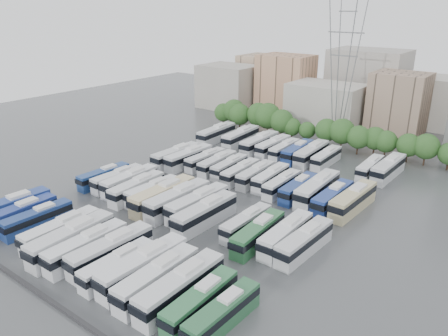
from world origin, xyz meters
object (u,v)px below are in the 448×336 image
Objects in this scene: bus_r1_s1 at (118,179)px; bus_r1_s10 at (246,223)px; bus_r0_s10 at (157,278)px; bus_r3_s2 at (241,137)px; bus_r0_s8 at (118,265)px; bus_r2_s3 at (206,160)px; bus_r3_s9 at (326,157)px; bus_r3_s7 at (298,151)px; bus_r3_s4 at (259,143)px; bus_r2_s4 at (217,163)px; bus_r1_s3 at (137,188)px; bus_r0_s6 at (87,247)px; bus_r1_s13 at (304,242)px; bus_r1_s8 at (205,213)px; bus_r3_s0 at (216,134)px; bus_r3_s5 at (273,146)px; bus_r2_s8 at (271,177)px; bus_r1_s11 at (258,233)px; bus_r0_s0 at (10,208)px; bus_r2_s12 at (333,198)px; bus_r2_s10 at (298,188)px; bus_r1_s12 at (286,235)px; bus_r2_s13 at (353,200)px; bus_r1_s7 at (198,204)px; bus_r2_s1 at (176,155)px; bus_r0_s7 at (111,250)px; bus_r0_s13 at (223,313)px; bus_r0_s2 at (37,219)px; bus_r0_s9 at (143,266)px; bus_r2_s11 at (317,189)px; bus_r2_s6 at (240,172)px; bus_r2_s5 at (229,167)px; bus_r0_s11 at (181,287)px; bus_r0_s4 at (61,231)px; bus_r1_s6 at (178,200)px; bus_r3_s13 at (388,168)px; bus_r3_s8 at (311,153)px; bus_r1_s4 at (153,191)px; bus_r1_s5 at (163,196)px; bus_r0_s1 at (20,215)px; bus_r2_s9 at (282,184)px.

bus_r1_s10 is (29.64, 0.29, -0.06)m from bus_r1_s1.
bus_r3_s2 is (-26.10, 54.36, 0.07)m from bus_r0_s10.
bus_r2_s3 is at bearing 114.36° from bus_r0_s8.
bus_r2_s3 is 1.00× the size of bus_r3_s9.
bus_r3_s4 is at bearing 179.71° from bus_r3_s7.
bus_r1_s3 is at bearing -102.23° from bus_r2_s4.
bus_r0_s6 is 30.15m from bus_r1_s13.
bus_r1_s8 is 6.88m from bus_r1_s10.
bus_r3_s5 is at bearing -0.65° from bus_r3_s0.
bus_r3_s9 is (3.51, 17.24, 0.00)m from bus_r2_s8.
bus_r1_s11 is 42.94m from bus_r3_s4.
bus_r0_s0 is 45.87m from bus_r2_s8.
bus_r1_s13 is 1.01× the size of bus_r2_s12.
bus_r1_s1 and bus_r2_s10 have the same top height.
bus_r1_s12 is 1.01× the size of bus_r2_s12.
bus_r2_s13 is 1.00× the size of bus_r3_s0.
bus_r0_s10 reaches higher than bus_r3_s5.
bus_r1_s7 reaches higher than bus_r2_s1.
bus_r0_s7 is at bearing -114.99° from bus_r2_s12.
bus_r1_s1 is (-39.45, 18.42, 0.03)m from bus_r0_s13.
bus_r0_s9 is at bearing 3.42° from bus_r0_s2.
bus_r0_s9 is 1.05× the size of bus_r2_s1.
bus_r3_s9 is (3.37, 54.75, 0.00)m from bus_r0_s8.
bus_r0_s13 is at bearing -81.07° from bus_r2_s11.
bus_r2_s6 is at bearing 5.15° from bus_r2_s1.
bus_r0_s8 is at bearing -77.84° from bus_r2_s5.
bus_r3_s9 is at bearing 118.57° from bus_r2_s12.
bus_r1_s3 is 1.01× the size of bus_r1_s12.
bus_r0_s11 is 1.02× the size of bus_r1_s7.
bus_r0_s2 is at bearing -97.64° from bus_r3_s4.
bus_r0_s4 is 1.02× the size of bus_r1_s3.
bus_r3_s4 reaches higher than bus_r0_s7.
bus_r1_s1 is at bearing -152.74° from bus_r2_s11.
bus_r1_s6 reaches higher than bus_r0_s13.
bus_r3_s0 is 1.02× the size of bus_r3_s13.
bus_r2_s13 is at bearing -44.05° from bus_r3_s7.
bus_r3_s8 is (6.44, 18.10, 0.32)m from bus_r2_s6.
bus_r1_s12 is at bearing 2.61° from bus_r1_s10.
bus_r3_s9 is (23.37, 53.98, -0.02)m from bus_r0_s2.
bus_r0_s9 reaches higher than bus_r1_s4.
bus_r3_s5 is (-6.49, 34.69, -0.16)m from bus_r1_s7.
bus_r0_s9 is 0.98× the size of bus_r1_s5.
bus_r2_s1 is (-36.34, 15.71, 0.09)m from bus_r1_s12.
bus_r0_s2 is 22.18m from bus_r1_s6.
bus_r0_s6 reaches higher than bus_r2_s4.
bus_r0_s1 is 33.13m from bus_r0_s11.
bus_r0_s11 is 1.19× the size of bus_r1_s1.
bus_r0_s1 is at bearing -159.46° from bus_r0_s2.
bus_r0_s9 is at bearing 2.91° from bus_r0_s1.
bus_r2_s9 is (26.26, 16.85, -0.06)m from bus_r1_s1.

